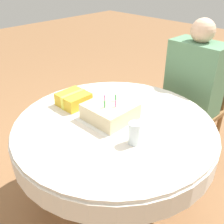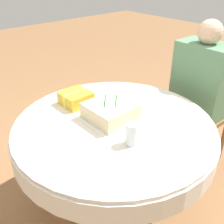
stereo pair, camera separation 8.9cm
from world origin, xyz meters
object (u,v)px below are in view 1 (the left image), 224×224
object	(u,v)px
person	(193,81)
gift_box	(74,99)
drinking_glass	(134,133)
birthday_cake	(110,111)
chair	(196,99)

from	to	relation	value
person	gift_box	xyz separation A→B (m)	(-0.38, -0.89, 0.04)
drinking_glass	birthday_cake	bearing A→B (deg)	161.74
chair	birthday_cake	xyz separation A→B (m)	(-0.09, -0.95, 0.23)
person	birthday_cake	world-z (taller)	person
chair	drinking_glass	world-z (taller)	chair
chair	drinking_glass	distance (m)	1.08
person	gift_box	size ratio (longest dim) A/B	6.41
birthday_cake	gift_box	world-z (taller)	birthday_cake
person	birthday_cake	bearing A→B (deg)	-93.35
chair	birthday_cake	world-z (taller)	chair
chair	gift_box	xyz separation A→B (m)	(-0.38, -1.00, 0.23)
chair	birthday_cake	bearing A→B (deg)	-92.99
chair	birthday_cake	distance (m)	0.98
person	birthday_cake	xyz separation A→B (m)	(-0.08, -0.85, 0.05)
chair	person	world-z (taller)	person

